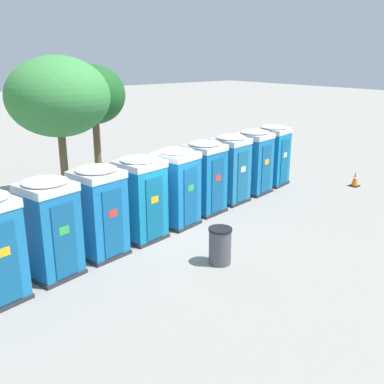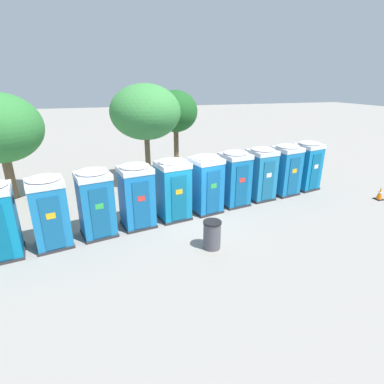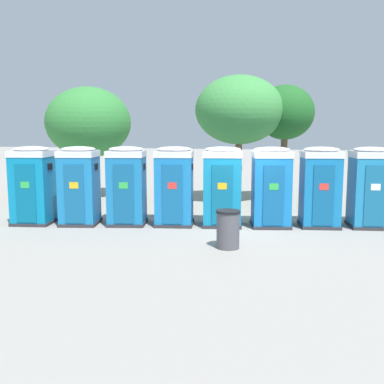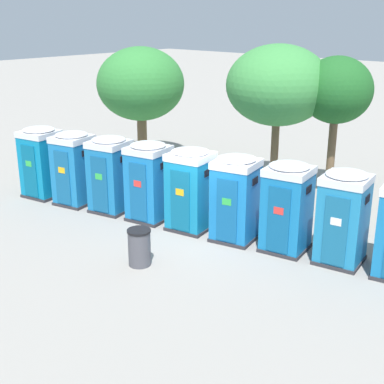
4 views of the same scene
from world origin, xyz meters
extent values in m
plane|color=gray|center=(0.00, 0.00, 0.00)|extent=(120.00, 120.00, 0.00)
cube|color=#2D2D33|center=(-6.83, -1.25, 0.05)|extent=(1.42, 1.40, 0.10)
cube|color=#0B79AA|center=(-6.83, -1.25, 1.15)|extent=(1.35, 1.33, 2.10)
cube|color=#085F85|center=(-6.72, -1.82, 1.07)|extent=(0.64, 0.14, 1.85)
cube|color=green|center=(-6.72, -1.84, 1.35)|extent=(0.28, 0.06, 0.20)
cube|color=black|center=(-6.24, -1.14, 1.89)|extent=(0.09, 0.36, 0.20)
cube|color=silver|center=(-6.83, -1.25, 2.30)|extent=(1.39, 1.37, 0.20)
ellipsoid|color=silver|center=(-6.83, -1.25, 2.45)|extent=(1.32, 1.30, 0.18)
cube|color=#2D2D33|center=(-5.31, -0.96, 0.05)|extent=(1.40, 1.42, 0.10)
cube|color=#1872B1|center=(-5.31, -0.96, 1.15)|extent=(1.34, 1.35, 2.10)
cube|color=#13588A|center=(-5.18, -1.54, 1.07)|extent=(0.61, 0.16, 1.85)
cube|color=yellow|center=(-5.18, -1.55, 1.35)|extent=(0.28, 0.07, 0.20)
cube|color=black|center=(-4.75, -0.84, 1.89)|extent=(0.10, 0.36, 0.20)
cube|color=silver|center=(-5.31, -0.96, 2.30)|extent=(1.38, 1.40, 0.20)
ellipsoid|color=silver|center=(-5.31, -0.96, 2.45)|extent=(1.31, 1.33, 0.18)
cube|color=#2D2D33|center=(-3.81, -0.60, 0.05)|extent=(1.42, 1.43, 0.10)
cube|color=#176DAC|center=(-3.81, -0.60, 1.15)|extent=(1.35, 1.36, 2.10)
cube|color=#115586|center=(-3.68, -1.17, 1.07)|extent=(0.61, 0.16, 1.85)
cube|color=green|center=(-3.68, -1.19, 1.35)|extent=(0.28, 0.07, 0.20)
cube|color=black|center=(-3.25, -0.48, 1.89)|extent=(0.10, 0.36, 0.20)
cube|color=silver|center=(-3.81, -0.60, 2.30)|extent=(1.39, 1.40, 0.20)
ellipsoid|color=silver|center=(-3.81, -0.60, 2.45)|extent=(1.33, 1.33, 0.18)
cube|color=#2D2D33|center=(-2.30, -0.28, 0.05)|extent=(1.40, 1.40, 0.10)
cube|color=#1772BA|center=(-2.30, -0.28, 1.15)|extent=(1.34, 1.33, 2.10)
cube|color=#125991|center=(-2.20, -0.86, 1.07)|extent=(0.63, 0.14, 1.85)
cube|color=red|center=(-2.19, -0.87, 1.35)|extent=(0.28, 0.06, 0.20)
cube|color=black|center=(-1.73, -0.18, 1.89)|extent=(0.09, 0.36, 0.20)
cube|color=silver|center=(-2.30, -0.28, 2.30)|extent=(1.38, 1.37, 0.20)
ellipsoid|color=silver|center=(-2.30, -0.28, 2.45)|extent=(1.31, 1.30, 0.18)
cube|color=#2D2D33|center=(-0.79, 0.00, 0.05)|extent=(1.42, 1.40, 0.10)
cube|color=#117CAE|center=(-0.79, 0.00, 1.15)|extent=(1.36, 1.33, 2.10)
cube|color=#0D6088|center=(-0.68, -0.58, 1.07)|extent=(0.64, 0.15, 1.85)
cube|color=yellow|center=(-0.68, -0.59, 1.35)|extent=(0.28, 0.06, 0.20)
cube|color=black|center=(-0.20, 0.11, 1.89)|extent=(0.09, 0.36, 0.20)
cube|color=silver|center=(-0.79, 0.00, 2.30)|extent=(1.40, 1.37, 0.20)
ellipsoid|color=silver|center=(-0.79, 0.00, 2.45)|extent=(1.33, 1.31, 0.18)
cube|color=#2D2D33|center=(0.73, 0.26, 0.05)|extent=(1.43, 1.43, 0.10)
cube|color=#1570BC|center=(0.73, 0.26, 1.15)|extent=(1.36, 1.36, 2.10)
cube|color=#115792|center=(0.86, -0.31, 1.07)|extent=(0.62, 0.17, 1.85)
cube|color=green|center=(0.86, -0.33, 1.35)|extent=(0.28, 0.07, 0.20)
cube|color=black|center=(1.30, 0.38, 1.89)|extent=(0.10, 0.36, 0.20)
cube|color=silver|center=(0.73, 0.26, 2.30)|extent=(1.40, 1.40, 0.20)
ellipsoid|color=silver|center=(0.73, 0.26, 2.45)|extent=(1.34, 1.33, 0.18)
cube|color=#2D2D33|center=(2.23, 0.62, 0.05)|extent=(1.38, 1.39, 0.10)
cube|color=#136EB0|center=(2.23, 0.62, 1.15)|extent=(1.32, 1.32, 2.10)
cube|color=#0F5689|center=(2.33, 0.05, 1.07)|extent=(0.62, 0.14, 1.85)
cube|color=red|center=(2.34, 0.03, 1.35)|extent=(0.28, 0.06, 0.20)
cube|color=black|center=(2.81, 0.73, 1.89)|extent=(0.09, 0.36, 0.20)
cube|color=silver|center=(2.23, 0.62, 2.30)|extent=(1.36, 1.36, 0.20)
ellipsoid|color=silver|center=(2.23, 0.62, 2.45)|extent=(1.29, 1.29, 0.18)
cube|color=#2D2D33|center=(3.74, 0.93, 0.05)|extent=(1.36, 1.37, 0.10)
cube|color=#1C7BB1|center=(3.74, 0.93, 1.15)|extent=(1.29, 1.31, 2.10)
cube|color=#16608A|center=(3.84, 0.36, 1.07)|extent=(0.61, 0.13, 1.85)
cube|color=white|center=(3.84, 0.34, 1.35)|extent=(0.28, 0.05, 0.20)
cube|color=silver|center=(3.74, 0.93, 2.30)|extent=(1.33, 1.35, 0.20)
ellipsoid|color=silver|center=(3.74, 0.93, 2.45)|extent=(1.26, 1.28, 0.18)
cylinder|color=brown|center=(-1.02, 4.90, 1.55)|extent=(0.29, 0.29, 3.11)
ellipsoid|color=#3D8C42|center=(-1.02, 4.90, 3.89)|extent=(3.69, 3.69, 2.87)
cylinder|color=brown|center=(-7.78, 4.55, 1.27)|extent=(0.43, 0.43, 2.53)
ellipsoid|color=#337F38|center=(-7.78, 4.55, 3.40)|extent=(3.79, 3.79, 3.16)
cylinder|color=brown|center=(0.82, 5.76, 1.58)|extent=(0.29, 0.29, 3.17)
ellipsoid|color=#1E5B23|center=(0.82, 5.76, 3.81)|extent=(2.48, 2.48, 2.32)
cylinder|color=#4C4C54|center=(-0.11, -2.76, 0.47)|extent=(0.59, 0.59, 0.94)
cylinder|color=black|center=(-0.11, -2.76, 0.97)|extent=(0.63, 0.63, 0.06)
camera|label=1|loc=(-7.53, -10.79, 5.35)|focal=42.00mm
camera|label=2|loc=(-3.40, -11.20, 5.40)|focal=28.00mm
camera|label=3|loc=(1.84, -14.01, 3.03)|focal=42.00mm
camera|label=4|loc=(9.47, -11.39, 6.38)|focal=50.00mm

